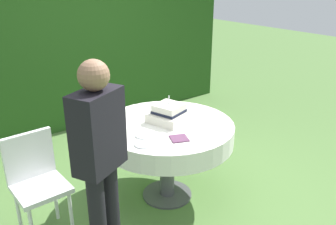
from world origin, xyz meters
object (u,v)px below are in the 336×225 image
Objects in this scene: cake_table at (167,134)px; standing_person at (100,158)px; wedding_cake at (169,114)px; serving_plate_far at (143,135)px; napkin_stack at (179,138)px; garden_chair at (36,177)px; serving_plate_near at (143,144)px.

standing_person reaches higher than cake_table.
serving_plate_far is (-0.37, -0.13, -0.07)m from wedding_cake.
cake_table is 0.35m from serving_plate_far.
napkin_stack is 0.16× the size of garden_chair.
garden_chair is (-1.06, 0.53, -0.24)m from napkin_stack.
serving_plate_near is 0.56m from standing_person.
cake_table is at bearing -10.33° from garden_chair.
serving_plate_far is at bearing 32.72° from standing_person.
standing_person reaches higher than serving_plate_far.
serving_plate_near is 1.00× the size of serving_plate_far.
serving_plate_far is (0.09, 0.14, 0.00)m from serving_plate_near.
standing_person is (-0.58, -0.38, 0.14)m from serving_plate_far.
napkin_stack is (0.30, -0.08, -0.00)m from serving_plate_near.
napkin_stack is at bearing -15.38° from serving_plate_near.
serving_plate_far is at bearing 56.34° from serving_plate_near.
wedding_cake reaches higher than napkin_stack.
serving_plate_near is at bearing 164.62° from napkin_stack.
wedding_cake is 0.39m from serving_plate_far.
serving_plate_far reaches higher than cake_table.
serving_plate_far is 0.71m from standing_person.
serving_plate_far is 0.31m from napkin_stack.
wedding_cake is at bearing 19.34° from serving_plate_far.
cake_table is 1.19m from garden_chair.
standing_person is (-0.95, -0.50, 0.07)m from wedding_cake.
standing_person is (-0.79, -0.15, 0.14)m from napkin_stack.
serving_plate_near is at bearing -149.57° from wedding_cake.
standing_person is at bearing -152.67° from cake_table.
cake_table is 0.49m from serving_plate_near.
serving_plate_far is at bearing -160.66° from wedding_cake.
wedding_cake is 0.39m from napkin_stack.
wedding_cake is at bearing 66.12° from napkin_stack.
wedding_cake is 1.08m from standing_person.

